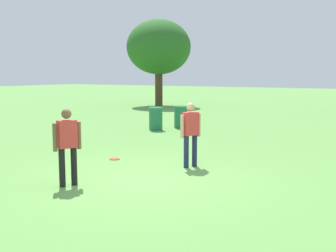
{
  "coord_description": "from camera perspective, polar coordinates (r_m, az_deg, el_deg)",
  "views": [
    {
      "loc": [
        5.06,
        -7.47,
        2.37
      ],
      "look_at": [
        -0.39,
        1.64,
        1.0
      ],
      "focal_mm": 43.85,
      "sensor_mm": 36.0,
      "label": 1
    }
  ],
  "objects": [
    {
      "name": "ground_plane",
      "position": [
        9.33,
        -3.15,
        -7.37
      ],
      "size": [
        120.0,
        120.0,
        0.0
      ],
      "primitive_type": "plane",
      "color": "#609947"
    },
    {
      "name": "person_thrower",
      "position": [
        10.32,
        3.15,
        -0.61
      ],
      "size": [
        0.36,
        0.56,
        1.64
      ],
      "color": "#1E234C",
      "rests_on": "ground"
    },
    {
      "name": "person_catcher",
      "position": [
        8.83,
        -13.82,
        -2.17
      ],
      "size": [
        0.36,
        0.56,
        1.64
      ],
      "color": "black",
      "rests_on": "ground"
    },
    {
      "name": "frisbee",
      "position": [
        11.49,
        -7.42,
        -4.55
      ],
      "size": [
        0.29,
        0.29,
        0.03
      ],
      "primitive_type": "cylinder",
      "color": "#E04733",
      "rests_on": "ground"
    },
    {
      "name": "trash_can_beside_table",
      "position": [
        17.18,
        -1.71,
        1.04
      ],
      "size": [
        0.59,
        0.59,
        0.96
      ],
      "color": "#237047",
      "rests_on": "ground"
    },
    {
      "name": "trash_can_further_along",
      "position": [
        17.89,
        1.77,
        1.29
      ],
      "size": [
        0.59,
        0.59,
        0.96
      ],
      "color": "#237047",
      "rests_on": "ground"
    },
    {
      "name": "tree_tall_left",
      "position": [
        30.08,
        -1.3,
        10.88
      ],
      "size": [
        4.63,
        4.63,
        6.22
      ],
      "color": "#4C3823",
      "rests_on": "ground"
    }
  ]
}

